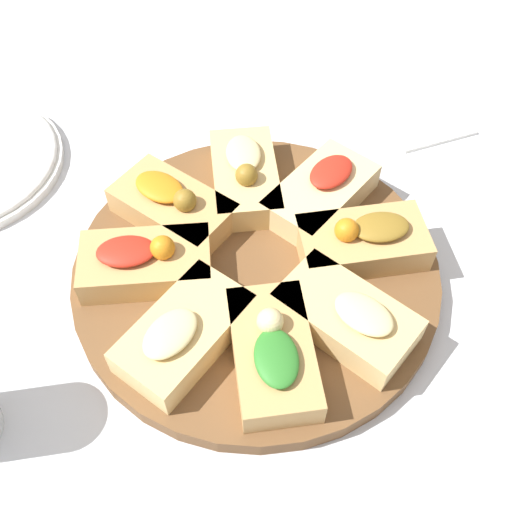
# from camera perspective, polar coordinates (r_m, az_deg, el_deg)

# --- Properties ---
(ground_plane) EXTENTS (3.00, 3.00, 0.00)m
(ground_plane) POSITION_cam_1_polar(r_m,az_deg,el_deg) (0.61, 0.00, -2.04)
(ground_plane) COLOR silver
(serving_board) EXTENTS (0.36, 0.36, 0.02)m
(serving_board) POSITION_cam_1_polar(r_m,az_deg,el_deg) (0.60, 0.00, -1.48)
(serving_board) COLOR brown
(serving_board) RESTS_ON ground_plane
(focaccia_slice_0) EXTENTS (0.14, 0.11, 0.04)m
(focaccia_slice_0) POSITION_cam_1_polar(r_m,az_deg,el_deg) (0.54, 8.70, -5.70)
(focaccia_slice_0) COLOR #DBB775
(focaccia_slice_0) RESTS_ON serving_board
(focaccia_slice_1) EXTENTS (0.10, 0.14, 0.05)m
(focaccia_slice_1) POSITION_cam_1_polar(r_m,az_deg,el_deg) (0.60, 10.14, 1.44)
(focaccia_slice_1) COLOR tan
(focaccia_slice_1) RESTS_ON serving_board
(focaccia_slice_2) EXTENTS (0.12, 0.14, 0.04)m
(focaccia_slice_2) POSITION_cam_1_polar(r_m,az_deg,el_deg) (0.63, 6.25, 6.05)
(focaccia_slice_2) COLOR #E5C689
(focaccia_slice_2) RESTS_ON serving_board
(focaccia_slice_3) EXTENTS (0.14, 0.10, 0.05)m
(focaccia_slice_3) POSITION_cam_1_polar(r_m,az_deg,el_deg) (0.64, -1.06, 7.66)
(focaccia_slice_3) COLOR #DBB775
(focaccia_slice_3) RESTS_ON serving_board
(focaccia_slice_4) EXTENTS (0.14, 0.12, 0.05)m
(focaccia_slice_4) POSITION_cam_1_polar(r_m,az_deg,el_deg) (0.62, -7.94, 4.78)
(focaccia_slice_4) COLOR tan
(focaccia_slice_4) RESTS_ON serving_board
(focaccia_slice_5) EXTENTS (0.10, 0.14, 0.05)m
(focaccia_slice_5) POSITION_cam_1_polar(r_m,az_deg,el_deg) (0.58, -10.50, -0.56)
(focaccia_slice_5) COLOR tan
(focaccia_slice_5) RESTS_ON serving_board
(focaccia_slice_6) EXTENTS (0.12, 0.14, 0.04)m
(focaccia_slice_6) POSITION_cam_1_polar(r_m,az_deg,el_deg) (0.53, -6.92, -7.30)
(focaccia_slice_6) COLOR #DBB775
(focaccia_slice_6) RESTS_ON serving_board
(focaccia_slice_7) EXTENTS (0.14, 0.10, 0.05)m
(focaccia_slice_7) POSITION_cam_1_polar(r_m,az_deg,el_deg) (0.52, 1.63, -9.14)
(focaccia_slice_7) COLOR tan
(focaccia_slice_7) RESTS_ON serving_board
(napkin_stack) EXTENTS (0.12, 0.11, 0.01)m
(napkin_stack) POSITION_cam_1_polar(r_m,az_deg,el_deg) (0.80, 15.23, 13.14)
(napkin_stack) COLOR white
(napkin_stack) RESTS_ON ground_plane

